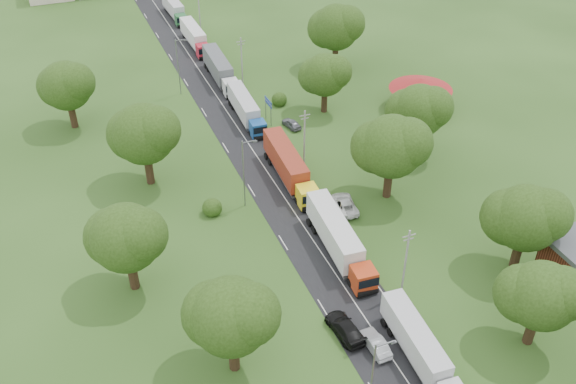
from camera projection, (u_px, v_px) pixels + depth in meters
ground at (330, 266)px, 75.41m from camera, size 260.00×260.00×0.00m
road at (271, 177)px, 90.53m from camera, size 8.00×200.00×0.04m
info_sign at (268, 105)px, 101.68m from camera, size 0.12×3.10×4.10m
pole_1 at (405, 262)px, 69.06m from camera, size 1.60×0.24×9.00m
pole_2 at (304, 138)px, 90.21m from camera, size 1.60×0.24×9.00m
pole_3 at (242, 61)px, 111.37m from camera, size 1.60×0.24×9.00m
pole_4 at (199, 9)px, 132.53m from camera, size 1.60×0.24×9.00m
lamp_0 at (374, 379)px, 55.46m from camera, size 2.03×0.22×10.00m
lamp_1 at (245, 171)px, 81.91m from camera, size 2.03×0.22×10.00m
lamp_2 at (179, 64)px, 108.36m from camera, size 2.03×0.22×10.00m
tree_2 at (541, 295)px, 62.29m from camera, size 8.00×8.00×10.10m
tree_3 at (525, 217)px, 71.30m from camera, size 8.80×8.80×11.07m
tree_4 at (391, 146)px, 82.44m from camera, size 9.60×9.60×12.05m
tree_5 at (419, 110)px, 91.55m from camera, size 8.80×8.80×11.07m
tree_6 at (325, 74)px, 102.64m from camera, size 8.00×8.00×10.10m
tree_7 at (336, 27)px, 115.98m from camera, size 9.60×9.60×12.05m
tree_10 at (230, 315)px, 59.25m from camera, size 8.80×8.80×11.07m
tree_11 at (126, 237)px, 68.48m from camera, size 8.80×8.80×11.07m
tree_12 at (143, 133)px, 85.05m from camera, size 9.60×9.60×12.05m
tree_13 at (66, 85)px, 98.11m from camera, size 8.80×8.80×11.07m
house_cream at (421, 89)px, 104.99m from camera, size 10.08×10.08×5.80m
truck_0 at (419, 347)px, 62.91m from camera, size 2.99×13.54×3.74m
truck_1 at (338, 238)px, 75.99m from camera, size 3.51×15.62×4.31m
truck_2 at (289, 166)px, 88.74m from camera, size 3.38×15.73×4.35m
truck_3 at (245, 108)px, 102.90m from camera, size 2.91×14.04×3.88m
truck_4 at (220, 69)px, 114.55m from camera, size 3.05×15.33×4.24m
truck_5 at (195, 37)px, 127.28m from camera, size 2.54×14.16×3.92m
truck_6 at (174, 9)px, 140.51m from camera, size 2.59×13.51×3.74m
car_lane_mid at (375, 344)px, 64.86m from camera, size 1.66×4.51×1.47m
car_lane_rear at (345, 328)px, 66.45m from camera, size 2.80×5.85×1.64m
car_verge_near at (344, 204)px, 84.00m from camera, size 3.42×5.99×1.58m
car_verge_far at (291, 124)px, 101.64m from camera, size 2.34×4.20×1.35m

